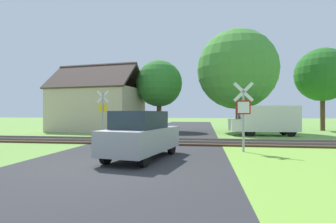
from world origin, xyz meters
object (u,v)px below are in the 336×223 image
(stop_sign_near, at_px, (243,112))
(tree_right, at_px, (237,69))
(house, at_px, (97,108))
(tree_far, at_px, (322,75))
(crossing_sign_far, at_px, (103,110))
(mail_truck, at_px, (265,119))
(parked_car, at_px, (142,135))
(tree_center, at_px, (159,84))

(stop_sign_near, bearing_deg, tree_right, -92.59)
(house, bearing_deg, tree_far, 17.12)
(crossing_sign_far, xyz_separation_m, mail_truck, (11.46, 3.38, -0.69))
(tree_far, relative_size, parked_car, 1.88)
(tree_far, xyz_separation_m, mail_truck, (-6.75, -6.60, -4.16))
(tree_far, relative_size, tree_center, 1.18)
(tree_right, bearing_deg, house, -178.02)
(tree_center, relative_size, tree_right, 0.73)
(house, xyz_separation_m, parked_car, (7.90, -14.16, -1.30))
(crossing_sign_far, distance_m, house, 7.28)
(tree_far, bearing_deg, stop_sign_near, -121.94)
(tree_far, bearing_deg, mail_truck, -135.65)
(house, relative_size, tree_far, 1.11)
(house, height_order, tree_center, tree_center)
(tree_right, height_order, parked_car, tree_right)
(tree_far, height_order, mail_truck, tree_far)
(tree_right, bearing_deg, mail_truck, -65.50)
(house, height_order, mail_truck, house)
(stop_sign_near, height_order, mail_truck, stop_sign_near)
(mail_truck, bearing_deg, tree_center, 62.35)
(crossing_sign_far, distance_m, tree_right, 12.60)
(crossing_sign_far, xyz_separation_m, house, (-3.24, 6.51, 0.26))
(crossing_sign_far, relative_size, tree_right, 0.36)
(mail_truck, xyz_separation_m, parked_car, (-6.80, -11.04, -0.34))
(tree_center, relative_size, mail_truck, 1.35)
(tree_far, bearing_deg, tree_center, -170.87)
(tree_right, bearing_deg, stop_sign_near, -95.44)
(tree_right, bearing_deg, parked_car, -109.49)
(house, relative_size, tree_center, 1.32)
(stop_sign_near, bearing_deg, house, -42.02)
(crossing_sign_far, height_order, tree_far, tree_far)
(mail_truck, height_order, parked_car, mail_truck)
(parked_car, bearing_deg, house, 130.39)
(tree_center, bearing_deg, stop_sign_near, -64.69)
(stop_sign_near, distance_m, tree_far, 18.41)
(stop_sign_near, height_order, parked_car, stop_sign_near)
(stop_sign_near, distance_m, parked_car, 4.70)
(stop_sign_near, xyz_separation_m, house, (-11.90, 11.85, 0.42))
(tree_right, bearing_deg, tree_center, 175.99)
(tree_far, distance_m, tree_center, 15.83)
(house, distance_m, tree_center, 6.36)
(crossing_sign_far, xyz_separation_m, tree_right, (9.83, 6.96, 3.69))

